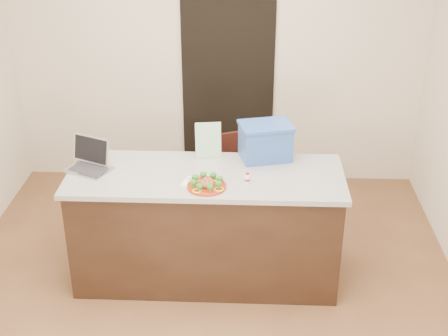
{
  "coord_description": "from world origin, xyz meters",
  "views": [
    {
      "loc": [
        0.32,
        -3.85,
        3.04
      ],
      "look_at": [
        0.14,
        0.2,
        1.0
      ],
      "focal_mm": 50.0,
      "sensor_mm": 36.0,
      "label": 1
    }
  ],
  "objects_px": {
    "plate": "(207,186)",
    "island": "(206,226)",
    "blue_box": "(266,141)",
    "yogurt_bottle": "(247,179)",
    "chair": "(223,175)",
    "laptop": "(90,160)",
    "napkin": "(194,182)"
  },
  "relations": [
    {
      "from": "blue_box",
      "to": "chair",
      "type": "bearing_deg",
      "value": 108.84
    },
    {
      "from": "yogurt_bottle",
      "to": "plate",
      "type": "bearing_deg",
      "value": -163.65
    },
    {
      "from": "island",
      "to": "plate",
      "type": "xyz_separation_m",
      "value": [
        0.02,
        -0.21,
        0.47
      ]
    },
    {
      "from": "chair",
      "to": "island",
      "type": "bearing_deg",
      "value": -119.64
    },
    {
      "from": "plate",
      "to": "yogurt_bottle",
      "type": "height_order",
      "value": "yogurt_bottle"
    },
    {
      "from": "plate",
      "to": "yogurt_bottle",
      "type": "relative_size",
      "value": 3.67
    },
    {
      "from": "yogurt_bottle",
      "to": "chair",
      "type": "xyz_separation_m",
      "value": [
        -0.22,
        0.95,
        -0.47
      ]
    },
    {
      "from": "napkin",
      "to": "blue_box",
      "type": "relative_size",
      "value": 0.35
    },
    {
      "from": "island",
      "to": "napkin",
      "type": "distance_m",
      "value": 0.49
    },
    {
      "from": "laptop",
      "to": "blue_box",
      "type": "xyz_separation_m",
      "value": [
        1.33,
        0.22,
        0.08
      ]
    },
    {
      "from": "yogurt_bottle",
      "to": "napkin",
      "type": "bearing_deg",
      "value": -176.86
    },
    {
      "from": "island",
      "to": "laptop",
      "type": "height_order",
      "value": "laptop"
    },
    {
      "from": "chair",
      "to": "napkin",
      "type": "bearing_deg",
      "value": -122.85
    },
    {
      "from": "yogurt_bottle",
      "to": "blue_box",
      "type": "distance_m",
      "value": 0.45
    },
    {
      "from": "island",
      "to": "napkin",
      "type": "xyz_separation_m",
      "value": [
        -0.07,
        -0.15,
        0.46
      ]
    },
    {
      "from": "napkin",
      "to": "laptop",
      "type": "relative_size",
      "value": 0.4
    },
    {
      "from": "laptop",
      "to": "chair",
      "type": "distance_m",
      "value": 1.33
    },
    {
      "from": "yogurt_bottle",
      "to": "chair",
      "type": "height_order",
      "value": "yogurt_bottle"
    },
    {
      "from": "plate",
      "to": "napkin",
      "type": "xyz_separation_m",
      "value": [
        -0.1,
        0.06,
        -0.01
      ]
    },
    {
      "from": "island",
      "to": "blue_box",
      "type": "relative_size",
      "value": 4.55
    },
    {
      "from": "laptop",
      "to": "blue_box",
      "type": "relative_size",
      "value": 0.86
    },
    {
      "from": "plate",
      "to": "laptop",
      "type": "relative_size",
      "value": 0.73
    },
    {
      "from": "plate",
      "to": "napkin",
      "type": "relative_size",
      "value": 1.79
    },
    {
      "from": "yogurt_bottle",
      "to": "laptop",
      "type": "bearing_deg",
      "value": 170.76
    },
    {
      "from": "chair",
      "to": "blue_box",
      "type": "bearing_deg",
      "value": -79.81
    },
    {
      "from": "laptop",
      "to": "island",
      "type": "bearing_deg",
      "value": 19.91
    },
    {
      "from": "plate",
      "to": "chair",
      "type": "height_order",
      "value": "plate"
    },
    {
      "from": "island",
      "to": "yogurt_bottle",
      "type": "xyz_separation_m",
      "value": [
        0.31,
        -0.13,
        0.49
      ]
    },
    {
      "from": "laptop",
      "to": "blue_box",
      "type": "bearing_deg",
      "value": 33.85
    },
    {
      "from": "blue_box",
      "to": "chair",
      "type": "relative_size",
      "value": 0.53
    },
    {
      "from": "plate",
      "to": "island",
      "type": "bearing_deg",
      "value": 96.26
    },
    {
      "from": "yogurt_bottle",
      "to": "laptop",
      "type": "xyz_separation_m",
      "value": [
        -1.19,
        0.19,
        0.03
      ]
    }
  ]
}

